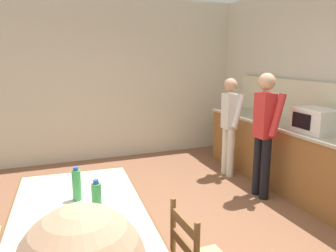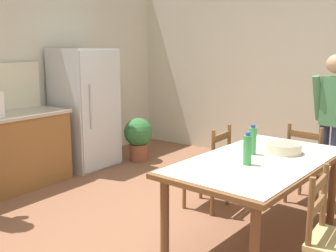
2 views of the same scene
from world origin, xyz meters
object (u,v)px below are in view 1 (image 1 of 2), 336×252
object	(u,v)px
bottle_near_centre	(77,185)
person_at_counter	(264,129)
bottle_off_centre	(97,199)
microwave	(316,120)
dining_table	(80,223)
serving_bowl	(69,230)
person_at_sink	(230,122)

from	to	relation	value
bottle_near_centre	person_at_counter	world-z (taller)	person_at_counter
bottle_off_centre	person_at_counter	size ratio (longest dim) A/B	0.16
microwave	bottle_off_centre	size ratio (longest dim) A/B	1.85
dining_table	bottle_near_centre	size ratio (longest dim) A/B	6.92
bottle_near_centre	dining_table	bearing A→B (deg)	-3.67
bottle_near_centre	bottle_off_centre	size ratio (longest dim) A/B	1.00
bottle_near_centre	serving_bowl	distance (m)	0.55
bottle_near_centre	person_at_counter	bearing A→B (deg)	111.23
dining_table	bottle_off_centre	xyz separation A→B (m)	(0.10, 0.12, 0.21)
dining_table	bottle_off_centre	world-z (taller)	bottle_off_centre
bottle_near_centre	person_at_sink	xyz separation A→B (m)	(-1.85, 2.51, -0.03)
bottle_off_centre	person_at_sink	xyz separation A→B (m)	(-2.17, 2.41, -0.03)
person_at_sink	person_at_counter	bearing A→B (deg)	-91.26
person_at_sink	person_at_counter	distance (m)	0.88
microwave	dining_table	bearing A→B (deg)	-74.28
dining_table	bottle_near_centre	distance (m)	0.31
dining_table	person_at_sink	world-z (taller)	person_at_sink
serving_bowl	person_at_counter	xyz separation A→B (m)	(-1.51, 2.60, 0.11)
microwave	serving_bowl	xyz separation A→B (m)	(1.16, -3.12, -0.25)
dining_table	serving_bowl	distance (m)	0.35
microwave	bottle_off_centre	distance (m)	3.07
dining_table	microwave	bearing A→B (deg)	105.72
dining_table	person_at_counter	xyz separation A→B (m)	(-1.19, 2.51, 0.24)
microwave	bottle_off_centre	xyz separation A→B (m)	(0.95, -2.91, -0.18)
serving_bowl	person_at_counter	size ratio (longest dim) A/B	0.19
microwave	serving_bowl	size ratio (longest dim) A/B	1.56
bottle_near_centre	person_at_sink	bearing A→B (deg)	126.36
bottle_near_centre	serving_bowl	world-z (taller)	bottle_near_centre
serving_bowl	person_at_counter	bearing A→B (deg)	120.06
microwave	bottle_near_centre	bearing A→B (deg)	-78.26
serving_bowl	dining_table	bearing A→B (deg)	163.34
dining_table	person_at_sink	size ratio (longest dim) A/B	1.21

